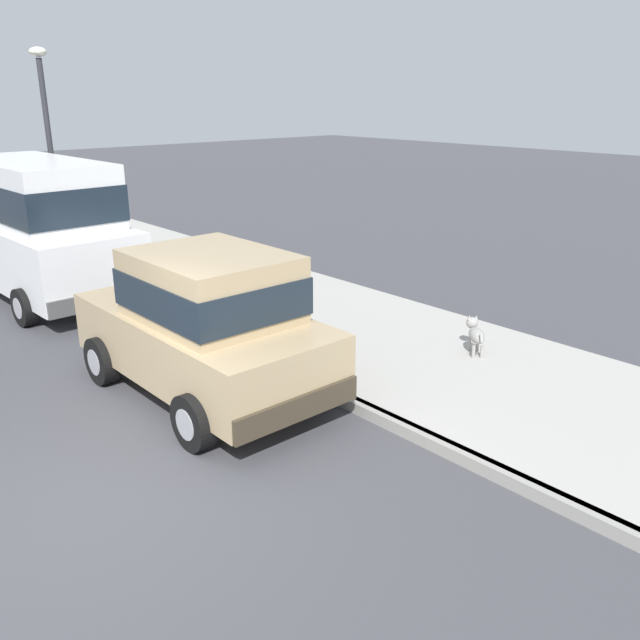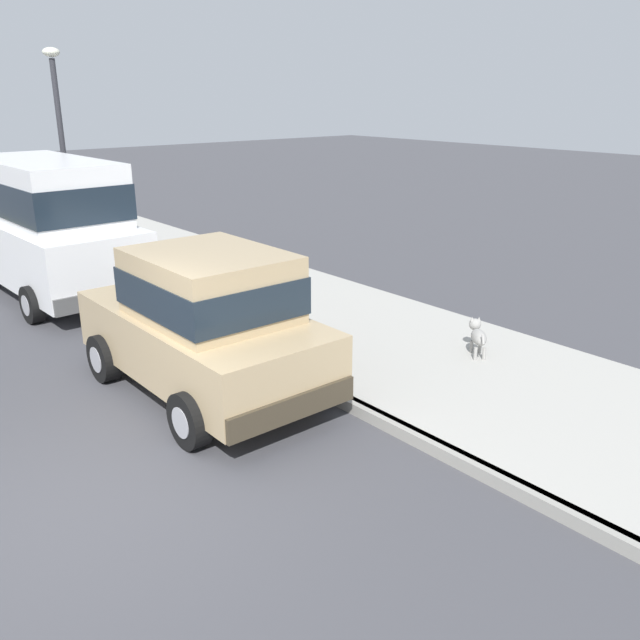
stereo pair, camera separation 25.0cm
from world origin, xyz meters
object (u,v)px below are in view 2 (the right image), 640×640
car_white_van (47,221)px  fire_hydrant (234,304)px  car_tan_hatchback (206,321)px  street_lamp (60,129)px  dog_grey (478,335)px

car_white_van → fire_hydrant: (1.43, -4.06, -0.92)m
car_tan_hatchback → fire_hydrant: (1.52, 1.74, -0.50)m
car_white_van → street_lamp: bearing=62.1°
car_tan_hatchback → fire_hydrant: car_tan_hatchback is taller
dog_grey → fire_hydrant: size_ratio=0.83×
dog_grey → fire_hydrant: (-1.91, 3.32, 0.05)m
car_white_van → dog_grey: 8.15m
car_white_van → dog_grey: (3.34, -7.38, -0.97)m
fire_hydrant → street_lamp: bearing=90.9°
dog_grey → car_white_van: bearing=114.3°
fire_hydrant → street_lamp: (-0.10, 6.57, 2.43)m
car_tan_hatchback → dog_grey: size_ratio=6.29×
car_white_van → street_lamp: street_lamp is taller
car_tan_hatchback → dog_grey: bearing=-24.8°
street_lamp → car_tan_hatchback: bearing=-99.7°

